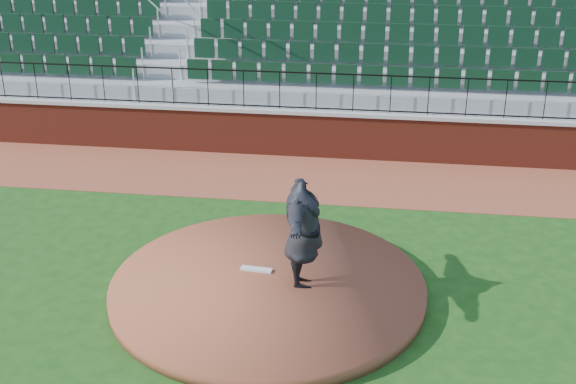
# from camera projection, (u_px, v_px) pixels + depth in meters

# --- Properties ---
(ground) EXTENTS (90.00, 90.00, 0.00)m
(ground) POSITION_uv_depth(u_px,v_px,m) (277.00, 287.00, 14.04)
(ground) COLOR #194413
(ground) RESTS_ON ground
(warning_track) EXTENTS (34.00, 3.20, 0.01)m
(warning_track) POSITION_uv_depth(u_px,v_px,m) (309.00, 178.00, 18.94)
(warning_track) COLOR brown
(warning_track) RESTS_ON ground
(field_wall) EXTENTS (34.00, 0.35, 1.20)m
(field_wall) POSITION_uv_depth(u_px,v_px,m) (316.00, 135.00, 20.15)
(field_wall) COLOR maroon
(field_wall) RESTS_ON ground
(wall_cap) EXTENTS (34.00, 0.45, 0.10)m
(wall_cap) POSITION_uv_depth(u_px,v_px,m) (316.00, 112.00, 19.89)
(wall_cap) COLOR #B7B7B7
(wall_cap) RESTS_ON field_wall
(wall_railing) EXTENTS (34.00, 0.05, 1.00)m
(wall_railing) POSITION_uv_depth(u_px,v_px,m) (316.00, 92.00, 19.67)
(wall_railing) COLOR black
(wall_railing) RESTS_ON wall_cap
(seating_stands) EXTENTS (34.00, 5.10, 4.60)m
(seating_stands) POSITION_uv_depth(u_px,v_px,m) (326.00, 50.00, 21.94)
(seating_stands) COLOR gray
(seating_stands) RESTS_ON ground
(concourse_wall) EXTENTS (34.00, 0.50, 5.50)m
(concourse_wall) POSITION_uv_depth(u_px,v_px,m) (334.00, 17.00, 24.30)
(concourse_wall) COLOR maroon
(concourse_wall) RESTS_ON ground
(pitchers_mound) EXTENTS (5.81, 5.81, 0.25)m
(pitchers_mound) POSITION_uv_depth(u_px,v_px,m) (268.00, 288.00, 13.77)
(pitchers_mound) COLOR brown
(pitchers_mound) RESTS_ON ground
(pitching_rubber) EXTENTS (0.61, 0.21, 0.04)m
(pitching_rubber) POSITION_uv_depth(u_px,v_px,m) (256.00, 269.00, 14.10)
(pitching_rubber) COLOR silver
(pitching_rubber) RESTS_ON pitchers_mound
(pitcher) EXTENTS (0.92, 2.57, 2.05)m
(pitcher) POSITION_uv_depth(u_px,v_px,m) (303.00, 234.00, 13.22)
(pitcher) COLOR black
(pitcher) RESTS_ON pitchers_mound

